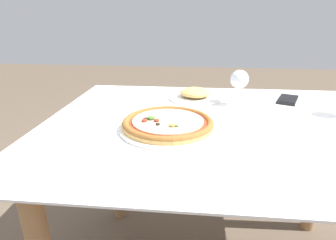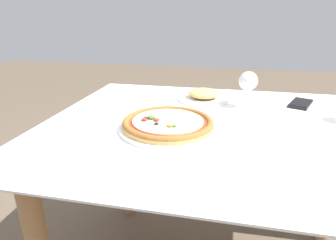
{
  "view_description": "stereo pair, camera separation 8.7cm",
  "coord_description": "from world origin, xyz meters",
  "px_view_note": "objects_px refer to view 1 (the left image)",
  "views": [
    {
      "loc": [
        -0.1,
        -0.88,
        1.04
      ],
      "look_at": [
        -0.19,
        -0.07,
        0.73
      ],
      "focal_mm": 30.0,
      "sensor_mm": 36.0,
      "label": 1
    },
    {
      "loc": [
        -0.02,
        -0.87,
        1.04
      ],
      "look_at": [
        -0.19,
        -0.07,
        0.73
      ],
      "focal_mm": 30.0,
      "sensor_mm": 36.0,
      "label": 2
    }
  ],
  "objects_px": {
    "dining_table": "(224,147)",
    "pizza_plate": "(168,124)",
    "fork": "(119,112)",
    "wine_glass_far_left": "(239,80)",
    "side_plate": "(195,95)",
    "cell_phone": "(288,99)"
  },
  "relations": [
    {
      "from": "dining_table",
      "to": "pizza_plate",
      "type": "bearing_deg",
      "value": -158.25
    },
    {
      "from": "pizza_plate",
      "to": "dining_table",
      "type": "bearing_deg",
      "value": 21.75
    },
    {
      "from": "pizza_plate",
      "to": "fork",
      "type": "xyz_separation_m",
      "value": [
        -0.19,
        0.13,
        -0.01
      ]
    },
    {
      "from": "fork",
      "to": "wine_glass_far_left",
      "type": "bearing_deg",
      "value": 18.48
    },
    {
      "from": "wine_glass_far_left",
      "to": "side_plate",
      "type": "height_order",
      "value": "wine_glass_far_left"
    },
    {
      "from": "dining_table",
      "to": "pizza_plate",
      "type": "xyz_separation_m",
      "value": [
        -0.19,
        -0.07,
        0.11
      ]
    },
    {
      "from": "fork",
      "to": "wine_glass_far_left",
      "type": "distance_m",
      "value": 0.47
    },
    {
      "from": "pizza_plate",
      "to": "wine_glass_far_left",
      "type": "distance_m",
      "value": 0.38
    },
    {
      "from": "cell_phone",
      "to": "side_plate",
      "type": "distance_m",
      "value": 0.38
    },
    {
      "from": "pizza_plate",
      "to": "side_plate",
      "type": "height_order",
      "value": "side_plate"
    },
    {
      "from": "pizza_plate",
      "to": "cell_phone",
      "type": "relative_size",
      "value": 1.91
    },
    {
      "from": "dining_table",
      "to": "fork",
      "type": "xyz_separation_m",
      "value": [
        -0.38,
        0.06,
        0.09
      ]
    },
    {
      "from": "cell_phone",
      "to": "wine_glass_far_left",
      "type": "bearing_deg",
      "value": -161.54
    },
    {
      "from": "dining_table",
      "to": "cell_phone",
      "type": "distance_m",
      "value": 0.4
    },
    {
      "from": "dining_table",
      "to": "side_plate",
      "type": "xyz_separation_m",
      "value": [
        -0.11,
        0.27,
        0.11
      ]
    },
    {
      "from": "dining_table",
      "to": "wine_glass_far_left",
      "type": "relative_size",
      "value": 8.8
    },
    {
      "from": "pizza_plate",
      "to": "side_plate",
      "type": "xyz_separation_m",
      "value": [
        0.08,
        0.34,
        0.0
      ]
    },
    {
      "from": "dining_table",
      "to": "fork",
      "type": "bearing_deg",
      "value": 170.91
    },
    {
      "from": "dining_table",
      "to": "cell_phone",
      "type": "height_order",
      "value": "cell_phone"
    },
    {
      "from": "dining_table",
      "to": "side_plate",
      "type": "bearing_deg",
      "value": 111.63
    },
    {
      "from": "pizza_plate",
      "to": "fork",
      "type": "bearing_deg",
      "value": 144.85
    },
    {
      "from": "wine_glass_far_left",
      "to": "side_plate",
      "type": "xyz_separation_m",
      "value": [
        -0.17,
        0.06,
        -0.08
      ]
    }
  ]
}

